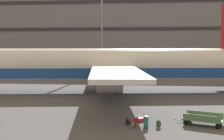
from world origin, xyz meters
The scene contains 10 objects.
ground_plane centered at (0.00, 0.00, 0.00)m, with size 600.00×600.00×0.00m, color #4C4C51.
terminal_structure centered at (0.00, 45.02, 9.34)m, with size 160.14×19.90×18.67m.
airliner centered at (2.61, 0.28, 3.16)m, with size 38.67×31.48×10.35m.
light_mast_left centered at (-1.76, 27.78, 13.02)m, with size 1.80×0.50×22.63m.
suitcase_upright centered at (6.52, -12.92, 0.13)m, with size 0.77×0.78×0.26m.
suitcase_scuffed centered at (6.96, -14.45, 0.41)m, with size 0.31×0.49×0.90m.
backpack_navy centered at (7.80, -14.46, 0.25)m, with size 0.41×0.40×0.56m.
backpack_small centered at (5.76, -13.89, 0.21)m, with size 0.40×0.45×0.49m.
backpack_silver centered at (6.14, -14.67, 0.20)m, with size 0.27×0.33×0.46m.
baggage_cart centered at (10.84, -13.45, 0.43)m, with size 3.32×2.15×0.82m.
Camera 1 is at (6.70, -33.89, 5.38)m, focal length 47.82 mm.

